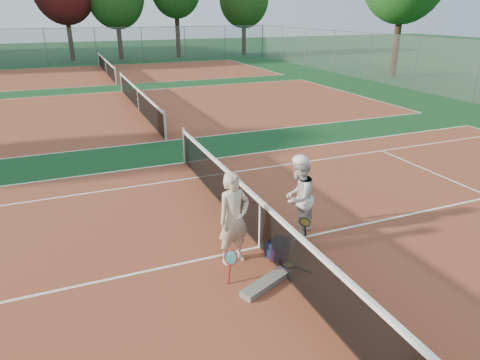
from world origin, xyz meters
name	(u,v)px	position (x,y,z in m)	size (l,w,h in m)	color
ground	(260,247)	(0.00, 0.00, 0.00)	(130.00, 130.00, 0.00)	#0F3919
court_main	(260,247)	(0.00, 0.00, 0.00)	(23.77, 10.97, 0.01)	brown
court_far_a	(139,110)	(0.00, 13.50, 0.00)	(23.77, 10.97, 0.01)	brown
court_far_b	(107,74)	(0.00, 27.00, 0.00)	(23.77, 10.97, 0.01)	brown
net_main	(260,224)	(0.00, 0.00, 0.51)	(0.10, 10.98, 1.02)	black
net_far_a	(138,100)	(0.00, 13.50, 0.51)	(0.10, 10.98, 1.02)	black
net_far_b	(106,67)	(0.00, 27.00, 0.51)	(0.10, 10.98, 1.02)	black
fence_back	(96,46)	(0.00, 34.00, 1.50)	(32.00, 0.06, 3.00)	slate
player_a	(234,219)	(-0.66, -0.26, 0.88)	(0.64, 0.42, 1.75)	#C6B399
player_b	(298,198)	(0.93, 0.18, 0.84)	(0.82, 0.64, 1.68)	silver
racket_red	(231,265)	(-0.94, -0.82, 0.29)	(0.20, 0.27, 0.58)	maroon
racket_black_held	(304,229)	(0.92, -0.13, 0.28)	(0.29, 0.27, 0.55)	black
racket_spare	(288,264)	(0.20, -0.79, 0.01)	(0.60, 0.27, 0.03)	black
sports_bag_navy	(277,248)	(0.17, -0.42, 0.17)	(0.42, 0.29, 0.33)	black
sports_bag_purple	(279,255)	(0.12, -0.58, 0.12)	(0.30, 0.21, 0.24)	black
net_cover_canvas	(266,283)	(-0.45, -1.22, 0.06)	(1.06, 0.25, 0.11)	#605C57
water_bottle	(292,243)	(0.54, -0.32, 0.15)	(0.09, 0.09, 0.30)	silver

